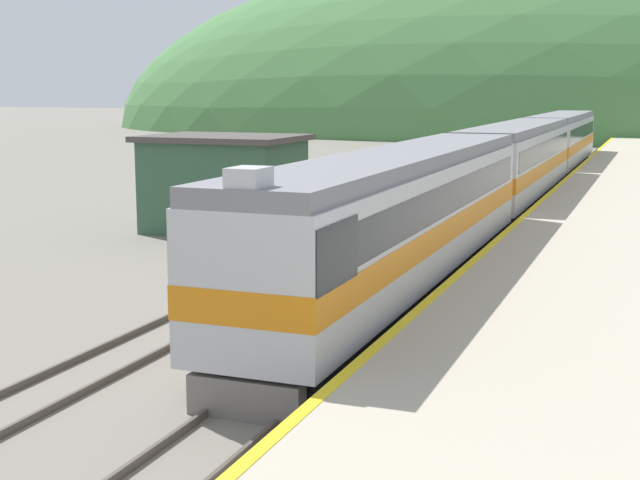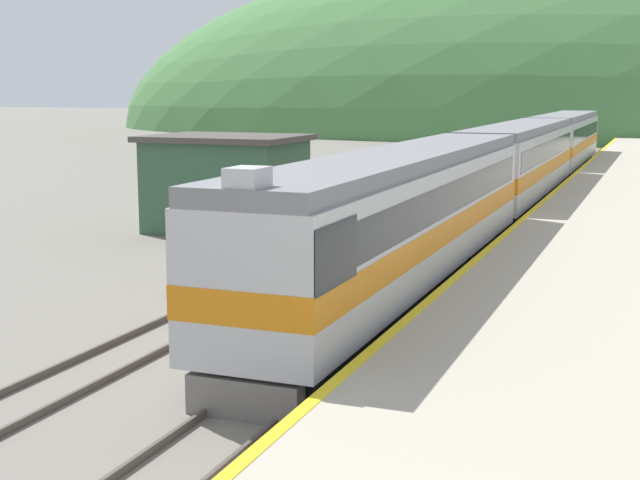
{
  "view_description": "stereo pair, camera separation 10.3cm",
  "coord_description": "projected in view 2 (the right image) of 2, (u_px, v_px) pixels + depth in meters",
  "views": [
    {
      "loc": [
        6.89,
        3.68,
        6.0
      ],
      "look_at": [
        -0.5,
        22.86,
        2.51
      ],
      "focal_mm": 50.0,
      "sensor_mm": 36.0,
      "label": 1
    },
    {
      "loc": [
        6.99,
        3.71,
        6.0
      ],
      "look_at": [
        -0.5,
        22.86,
        2.51
      ],
      "focal_mm": 50.0,
      "sensor_mm": 36.0,
      "label": 2
    }
  ],
  "objects": [
    {
      "name": "track_main",
      "position": [
        564.0,
        172.0,
        64.36
      ],
      "size": [
        1.52,
        180.0,
        0.16
      ],
      "color": "#4C443D",
      "rests_on": "ground"
    },
    {
      "name": "track_siding",
      "position": [
        504.0,
        170.0,
        65.9
      ],
      "size": [
        1.52,
        180.0,
        0.16
      ],
      "color": "#4C443D",
      "rests_on": "ground"
    },
    {
      "name": "platform",
      "position": [
        614.0,
        201.0,
        44.27
      ],
      "size": [
        5.66,
        140.0,
        1.05
      ],
      "color": "#B2A893",
      "rests_on": "ground"
    },
    {
      "name": "distant_hills",
      "position": [
        616.0,
        132.0,
        124.84
      ],
      "size": [
        154.97,
        69.73,
        54.66
      ],
      "color": "#477A42",
      "rests_on": "ground"
    },
    {
      "name": "station_shed",
      "position": [
        226.0,
        183.0,
        37.87
      ],
      "size": [
        6.41,
        4.99,
        4.08
      ],
      "color": "#385B42",
      "rests_on": "ground"
    },
    {
      "name": "express_train_lead_car",
      "position": [
        401.0,
        220.0,
        25.34
      ],
      "size": [
        2.94,
        21.18,
        4.62
      ],
      "color": "black",
      "rests_on": "ground"
    },
    {
      "name": "carriage_second",
      "position": [
        520.0,
        163.0,
        45.17
      ],
      "size": [
        2.93,
        19.77,
        4.26
      ],
      "color": "black",
      "rests_on": "ground"
    },
    {
      "name": "carriage_third",
      "position": [
        565.0,
        141.0,
        64.13
      ],
      "size": [
        2.93,
        19.77,
        4.26
      ],
      "color": "black",
      "rests_on": "ground"
    }
  ]
}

